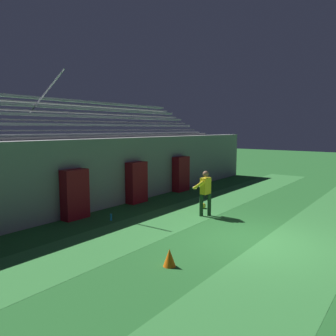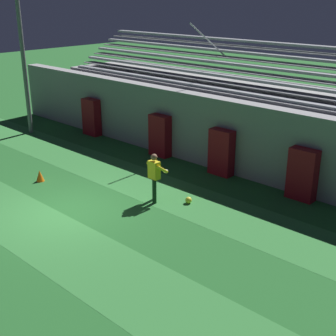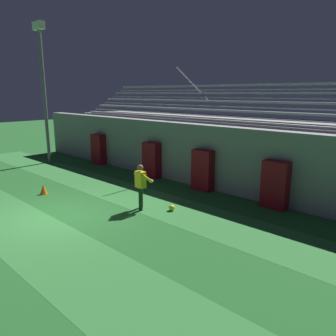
{
  "view_description": "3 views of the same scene",
  "coord_description": "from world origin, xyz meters",
  "px_view_note": "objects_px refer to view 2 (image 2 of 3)",
  "views": [
    {
      "loc": [
        -8.69,
        -3.54,
        3.19
      ],
      "look_at": [
        1.2,
        3.94,
        1.7
      ],
      "focal_mm": 35.0,
      "sensor_mm": 36.0,
      "label": 1
    },
    {
      "loc": [
        11.52,
        -7.65,
        6.54
      ],
      "look_at": [
        2.29,
        2.26,
        1.44
      ],
      "focal_mm": 50.0,
      "sensor_mm": 36.0,
      "label": 2
    },
    {
      "loc": [
        10.07,
        -5.1,
        4.16
      ],
      "look_at": [
        1.55,
        3.83,
        1.33
      ],
      "focal_mm": 35.0,
      "sensor_mm": 36.0,
      "label": 3
    }
  ],
  "objects_px": {
    "padding_pillar_gate_left": "(160,136)",
    "water_bottle": "(150,163)",
    "floodlight_pole": "(20,26)",
    "traffic_cone": "(40,176)",
    "goalkeeper": "(155,174)",
    "padding_pillar_far_right": "(302,174)",
    "padding_pillar_far_left": "(91,117)",
    "soccer_ball": "(189,200)",
    "padding_pillar_gate_right": "(221,152)"
  },
  "relations": [
    {
      "from": "padding_pillar_gate_left",
      "to": "water_bottle",
      "type": "height_order",
      "value": "padding_pillar_gate_left"
    },
    {
      "from": "water_bottle",
      "to": "floodlight_pole",
      "type": "bearing_deg",
      "value": -175.33
    },
    {
      "from": "floodlight_pole",
      "to": "traffic_cone",
      "type": "distance_m",
      "value": 8.36
    },
    {
      "from": "floodlight_pole",
      "to": "traffic_cone",
      "type": "xyz_separation_m",
      "value": [
        5.94,
        -3.28,
        -4.89
      ]
    },
    {
      "from": "goalkeeper",
      "to": "traffic_cone",
      "type": "xyz_separation_m",
      "value": [
        -4.34,
        -1.63,
        -0.74
      ]
    },
    {
      "from": "padding_pillar_far_right",
      "to": "traffic_cone",
      "type": "bearing_deg",
      "value": -146.77
    },
    {
      "from": "goalkeeper",
      "to": "traffic_cone",
      "type": "bearing_deg",
      "value": -159.44
    },
    {
      "from": "padding_pillar_far_left",
      "to": "padding_pillar_far_right",
      "type": "relative_size",
      "value": 1.0
    },
    {
      "from": "soccer_ball",
      "to": "padding_pillar_far_left",
      "type": "bearing_deg",
      "value": 161.78
    },
    {
      "from": "floodlight_pole",
      "to": "padding_pillar_gate_right",
      "type": "bearing_deg",
      "value": 9.97
    },
    {
      "from": "soccer_ball",
      "to": "goalkeeper",
      "type": "bearing_deg",
      "value": -145.74
    },
    {
      "from": "padding_pillar_gate_left",
      "to": "water_bottle",
      "type": "distance_m",
      "value": 1.53
    },
    {
      "from": "padding_pillar_far_left",
      "to": "soccer_ball",
      "type": "bearing_deg",
      "value": -18.22
    },
    {
      "from": "floodlight_pole",
      "to": "water_bottle",
      "type": "height_order",
      "value": "floodlight_pole"
    },
    {
      "from": "padding_pillar_gate_right",
      "to": "soccer_ball",
      "type": "bearing_deg",
      "value": -73.92
    },
    {
      "from": "traffic_cone",
      "to": "goalkeeper",
      "type": "bearing_deg",
      "value": 20.56
    },
    {
      "from": "water_bottle",
      "to": "padding_pillar_gate_right",
      "type": "bearing_deg",
      "value": 24.37
    },
    {
      "from": "padding_pillar_far_left",
      "to": "padding_pillar_gate_left",
      "type": "bearing_deg",
      "value": 0.0
    },
    {
      "from": "padding_pillar_far_right",
      "to": "goalkeeper",
      "type": "height_order",
      "value": "padding_pillar_far_right"
    },
    {
      "from": "padding_pillar_far_right",
      "to": "traffic_cone",
      "type": "distance_m",
      "value": 9.35
    },
    {
      "from": "soccer_ball",
      "to": "water_bottle",
      "type": "relative_size",
      "value": 0.92
    },
    {
      "from": "padding_pillar_far_right",
      "to": "goalkeeper",
      "type": "bearing_deg",
      "value": -134.82
    },
    {
      "from": "padding_pillar_gate_right",
      "to": "floodlight_pole",
      "type": "xyz_separation_m",
      "value": [
        -10.39,
        -1.83,
        4.22
      ]
    },
    {
      "from": "floodlight_pole",
      "to": "water_bottle",
      "type": "xyz_separation_m",
      "value": [
        7.76,
        0.63,
        -4.98
      ]
    },
    {
      "from": "padding_pillar_gate_left",
      "to": "floodlight_pole",
      "type": "distance_m",
      "value": 8.52
    },
    {
      "from": "padding_pillar_gate_right",
      "to": "floodlight_pole",
      "type": "distance_m",
      "value": 11.36
    },
    {
      "from": "padding_pillar_gate_right",
      "to": "padding_pillar_gate_left",
      "type": "bearing_deg",
      "value": 180.0
    },
    {
      "from": "floodlight_pole",
      "to": "traffic_cone",
      "type": "height_order",
      "value": "floodlight_pole"
    },
    {
      "from": "padding_pillar_gate_right",
      "to": "traffic_cone",
      "type": "relative_size",
      "value": 4.21
    },
    {
      "from": "padding_pillar_far_left",
      "to": "water_bottle",
      "type": "height_order",
      "value": "padding_pillar_far_left"
    },
    {
      "from": "traffic_cone",
      "to": "padding_pillar_gate_left",
      "type": "bearing_deg",
      "value": 76.42
    },
    {
      "from": "padding_pillar_far_left",
      "to": "goalkeeper",
      "type": "distance_m",
      "value": 8.46
    },
    {
      "from": "soccer_ball",
      "to": "traffic_cone",
      "type": "height_order",
      "value": "traffic_cone"
    },
    {
      "from": "padding_pillar_gate_right",
      "to": "goalkeeper",
      "type": "bearing_deg",
      "value": -91.89
    },
    {
      "from": "padding_pillar_far_left",
      "to": "floodlight_pole",
      "type": "bearing_deg",
      "value": -144.59
    },
    {
      "from": "padding_pillar_far_right",
      "to": "padding_pillar_gate_right",
      "type": "bearing_deg",
      "value": 180.0
    },
    {
      "from": "water_bottle",
      "to": "padding_pillar_gate_left",
      "type": "bearing_deg",
      "value": 116.24
    },
    {
      "from": "padding_pillar_far_right",
      "to": "traffic_cone",
      "type": "height_order",
      "value": "padding_pillar_far_right"
    },
    {
      "from": "padding_pillar_gate_right",
      "to": "traffic_cone",
      "type": "bearing_deg",
      "value": -131.09
    },
    {
      "from": "padding_pillar_far_left",
      "to": "water_bottle",
      "type": "xyz_separation_m",
      "value": [
        5.19,
        -1.19,
        -0.76
      ]
    },
    {
      "from": "padding_pillar_gate_right",
      "to": "goalkeeper",
      "type": "distance_m",
      "value": 3.48
    },
    {
      "from": "padding_pillar_gate_right",
      "to": "padding_pillar_far_right",
      "type": "height_order",
      "value": "same"
    },
    {
      "from": "padding_pillar_gate_left",
      "to": "water_bottle",
      "type": "bearing_deg",
      "value": -63.76
    },
    {
      "from": "padding_pillar_gate_left",
      "to": "padding_pillar_far_right",
      "type": "distance_m",
      "value": 6.57
    },
    {
      "from": "floodlight_pole",
      "to": "soccer_ball",
      "type": "relative_size",
      "value": 36.69
    },
    {
      "from": "padding_pillar_far_right",
      "to": "padding_pillar_far_left",
      "type": "bearing_deg",
      "value": 180.0
    },
    {
      "from": "goalkeeper",
      "to": "soccer_ball",
      "type": "bearing_deg",
      "value": 34.26
    },
    {
      "from": "padding_pillar_far_right",
      "to": "water_bottle",
      "type": "height_order",
      "value": "padding_pillar_far_right"
    },
    {
      "from": "goalkeeper",
      "to": "padding_pillar_gate_left",
      "type": "bearing_deg",
      "value": 131.73
    },
    {
      "from": "padding_pillar_gate_right",
      "to": "padding_pillar_far_left",
      "type": "bearing_deg",
      "value": 180.0
    }
  ]
}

